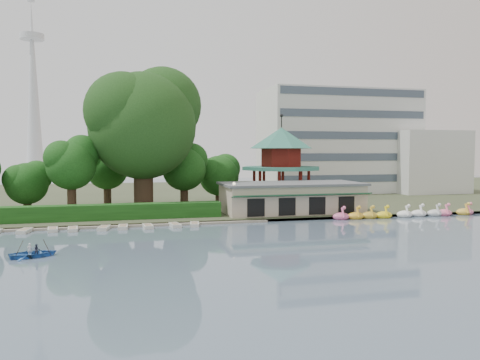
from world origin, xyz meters
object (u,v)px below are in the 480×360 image
object	(u,v)px
rowboat_with_passengers	(33,250)
pavilion	(281,158)
big_tree	(144,119)
boathouse	(291,197)
dock	(120,226)

from	to	relation	value
rowboat_with_passengers	pavilion	bearing A→B (deg)	43.04
pavilion	big_tree	distance (m)	21.81
pavilion	big_tree	xyz separation A→B (m)	(-20.80, -3.77, 5.34)
boathouse	big_tree	world-z (taller)	big_tree
pavilion	dock	bearing A→B (deg)	-148.34
dock	big_tree	xyz separation A→B (m)	(3.20, 11.03, 12.71)
boathouse	rowboat_with_passengers	bearing A→B (deg)	-147.04
dock	rowboat_with_passengers	size ratio (longest dim) A/B	5.86
boathouse	dock	bearing A→B (deg)	-167.76
rowboat_with_passengers	big_tree	bearing A→B (deg)	68.44
dock	boathouse	size ratio (longest dim) A/B	1.83
big_tree	boathouse	bearing A→B (deg)	-18.41
big_tree	rowboat_with_passengers	size ratio (longest dim) A/B	3.41
pavilion	rowboat_with_passengers	world-z (taller)	pavilion
dock	boathouse	bearing A→B (deg)	12.24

